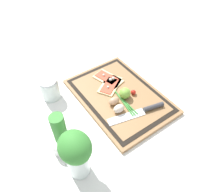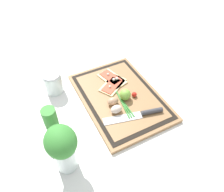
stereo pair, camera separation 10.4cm
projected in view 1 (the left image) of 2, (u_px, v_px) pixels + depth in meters
name	position (u px, v px, depth m)	size (l,w,h in m)	color
ground_plane	(119.00, 97.00, 1.09)	(6.00, 6.00, 0.00)	white
cutting_board	(119.00, 96.00, 1.08)	(0.52, 0.36, 0.02)	#997047
pizza_slice_near	(108.00, 78.00, 1.15)	(0.17, 0.12, 0.02)	beige
pizza_slice_far	(110.00, 85.00, 1.12)	(0.15, 0.17, 0.02)	beige
knife	(145.00, 110.00, 1.00)	(0.09, 0.28, 0.02)	silver
egg_brown	(114.00, 101.00, 1.02)	(0.04, 0.05, 0.04)	tan
egg_pink	(119.00, 109.00, 0.99)	(0.04, 0.05, 0.04)	beige
lime	(125.00, 93.00, 1.04)	(0.05, 0.05, 0.05)	#7FB742
cherry_tomato_red	(133.00, 92.00, 1.07)	(0.03, 0.03, 0.03)	red
scallion_bunch	(117.00, 93.00, 1.08)	(0.32, 0.06, 0.01)	#388433
herb_pot	(62.00, 138.00, 0.85)	(0.10, 0.10, 0.20)	white
sauce_jar	(50.00, 90.00, 1.06)	(0.09, 0.09, 0.11)	silver
herb_glass	(76.00, 153.00, 0.73)	(0.13, 0.11, 0.22)	silver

